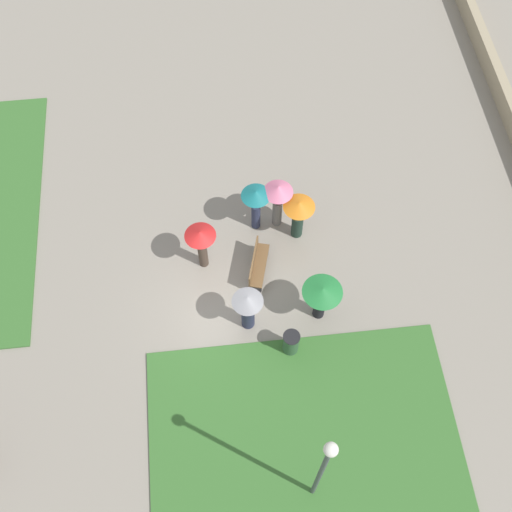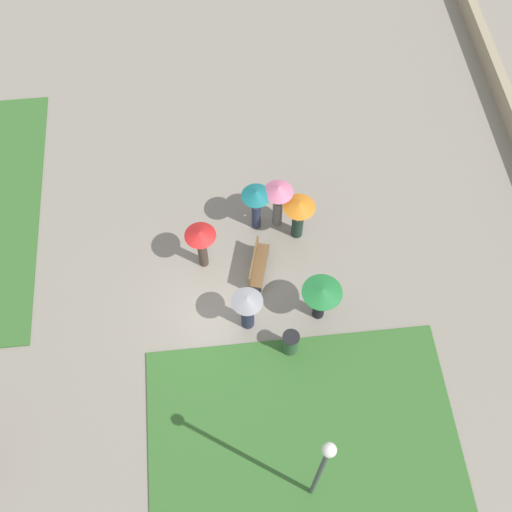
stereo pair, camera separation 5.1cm
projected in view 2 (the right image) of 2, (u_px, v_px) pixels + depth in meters
ground_plane at (223, 302)px, 19.91m from camera, size 90.00×90.00×0.00m
lawn_patch_near at (311, 497)px, 17.05m from camera, size 9.04×8.60×0.06m
park_bench at (257, 264)px, 20.03m from camera, size 1.62×0.83×0.90m
lamp_post at (322, 467)px, 14.35m from camera, size 0.32×0.32×5.08m
trash_bin at (290, 343)px, 18.71m from camera, size 0.51×0.51×0.97m
crowd_person_pink at (278, 197)px, 20.09m from camera, size 0.94×0.94×2.00m
crowd_person_red at (201, 241)px, 19.39m from camera, size 0.96×0.96×1.91m
crowd_person_green at (321, 296)px, 18.61m from camera, size 1.19×1.19×1.70m
crowd_person_teal at (256, 201)px, 20.08m from camera, size 0.93×0.93×1.93m
crowd_person_grey at (247, 307)px, 18.51m from camera, size 0.92×0.92×1.81m
crowd_person_orange at (299, 213)px, 20.06m from camera, size 1.01×1.01×1.79m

